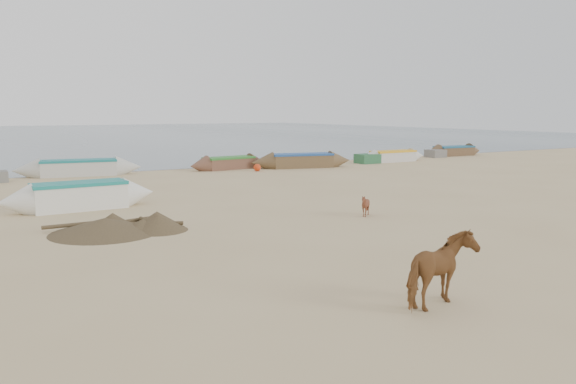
% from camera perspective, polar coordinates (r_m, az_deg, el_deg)
% --- Properties ---
extents(ground, '(140.00, 140.00, 0.00)m').
position_cam_1_polar(ground, '(14.99, 7.80, -5.68)').
color(ground, tan).
rests_on(ground, ground).
extents(sea, '(160.00, 160.00, 0.00)m').
position_cam_1_polar(sea, '(93.91, -24.97, 5.27)').
color(sea, slate).
rests_on(sea, ground).
extents(cow_adult, '(1.77, 1.13, 1.38)m').
position_cam_1_polar(cow_adult, '(10.74, 15.28, -7.69)').
color(cow_adult, brown).
rests_on(cow_adult, ground).
extents(calf_front, '(0.70, 0.62, 0.76)m').
position_cam_1_polar(calf_front, '(19.36, 7.86, -1.38)').
color(calf_front, brown).
rests_on(calf_front, ground).
extents(near_canoe, '(5.58, 1.45, 1.01)m').
position_cam_1_polar(near_canoe, '(21.95, -20.40, -0.36)').
color(near_canoe, white).
rests_on(near_canoe, ground).
extents(debris_pile, '(3.92, 3.92, 0.45)m').
position_cam_1_polar(debris_pile, '(17.51, -18.12, -3.25)').
color(debris_pile, brown).
rests_on(debris_pile, ground).
extents(waterline_canoes, '(59.17, 4.98, 0.91)m').
position_cam_1_polar(waterline_canoes, '(33.01, -15.59, 2.42)').
color(waterline_canoes, brown).
rests_on(waterline_canoes, ground).
extents(beach_clutter, '(46.50, 3.85, 0.64)m').
position_cam_1_polar(beach_clutter, '(33.70, -7.41, 2.56)').
color(beach_clutter, '#2D6531').
rests_on(beach_clutter, ground).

